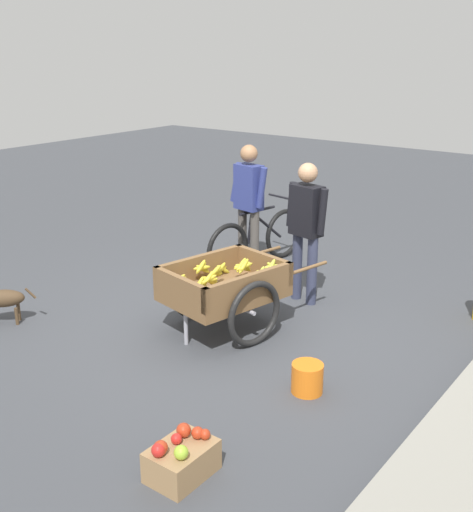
# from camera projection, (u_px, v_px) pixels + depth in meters

# --- Properties ---
(ground_plane) EXTENTS (24.00, 24.00, 0.00)m
(ground_plane) POSITION_uv_depth(u_px,v_px,m) (245.00, 324.00, 6.40)
(ground_plane) COLOR #3D3F44
(fruit_cart) EXTENTS (1.77, 1.10, 0.72)m
(fruit_cart) POSITION_uv_depth(u_px,v_px,m) (224.00, 289.00, 6.14)
(fruit_cart) COLOR brown
(fruit_cart) RESTS_ON ground
(vendor_person) EXTENTS (0.26, 0.54, 1.54)m
(vendor_person) POSITION_uv_depth(u_px,v_px,m) (306.00, 221.00, 6.70)
(vendor_person) COLOR #333851
(vendor_person) RESTS_ON ground
(bicycle) EXTENTS (1.65, 0.48, 0.85)m
(bicycle) POSITION_uv_depth(u_px,v_px,m) (257.00, 240.00, 7.98)
(bicycle) COLOR black
(bicycle) RESTS_ON ground
(cyclist_person) EXTENTS (0.26, 0.60, 1.57)m
(cyclist_person) POSITION_uv_depth(u_px,v_px,m) (249.00, 197.00, 7.70)
(cyclist_person) COLOR #4C4742
(cyclist_person) RESTS_ON ground
(plastic_bucket) EXTENTS (0.26, 0.26, 0.25)m
(plastic_bucket) POSITION_uv_depth(u_px,v_px,m) (307.00, 378.00, 5.12)
(plastic_bucket) COLOR orange
(plastic_bucket) RESTS_ON ground
(apple_crate) EXTENTS (0.44, 0.32, 0.32)m
(apple_crate) POSITION_uv_depth(u_px,v_px,m) (181.00, 458.00, 4.11)
(apple_crate) COLOR #99754C
(apple_crate) RESTS_ON ground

